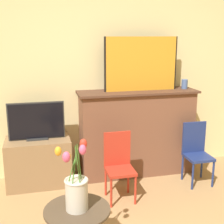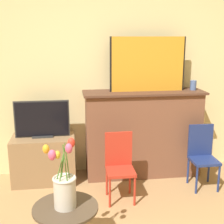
# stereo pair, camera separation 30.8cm
# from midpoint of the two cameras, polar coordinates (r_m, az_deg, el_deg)

# --- Properties ---
(wall_back) EXTENTS (8.00, 0.06, 2.70)m
(wall_back) POSITION_cam_midpoint_polar(r_m,az_deg,el_deg) (3.86, 1.51, 8.54)
(wall_back) COLOR beige
(wall_back) RESTS_ON ground
(fireplace_mantel) EXTENTS (1.45, 0.43, 1.06)m
(fireplace_mantel) POSITION_cam_midpoint_polar(r_m,az_deg,el_deg) (3.89, 7.91, -3.72)
(fireplace_mantel) COLOR brown
(fireplace_mantel) RESTS_ON ground
(painting) EXTENTS (0.90, 0.03, 0.64)m
(painting) POSITION_cam_midpoint_polar(r_m,az_deg,el_deg) (3.74, 8.94, 8.61)
(painting) COLOR black
(painting) RESTS_ON fireplace_mantel
(mantel_candle) EXTENTS (0.08, 0.08, 0.12)m
(mantel_candle) POSITION_cam_midpoint_polar(r_m,az_deg,el_deg) (3.97, 16.82, 4.69)
(mantel_candle) COLOR #4C6699
(mantel_candle) RESTS_ON fireplace_mantel
(tv_stand) EXTENTS (0.73, 0.44, 0.55)m
(tv_stand) POSITION_cam_midpoint_polar(r_m,az_deg,el_deg) (3.80, -10.03, -8.47)
(tv_stand) COLOR olive
(tv_stand) RESTS_ON ground
(tv_monitor) EXTENTS (0.63, 0.12, 0.43)m
(tv_monitor) POSITION_cam_midpoint_polar(r_m,az_deg,el_deg) (3.66, -10.34, -1.41)
(tv_monitor) COLOR #2D2D2D
(tv_monitor) RESTS_ON tv_stand
(chair_red) EXTENTS (0.29, 0.29, 0.72)m
(chair_red) POSITION_cam_midpoint_polar(r_m,az_deg,el_deg) (3.33, 4.08, -9.33)
(chair_red) COLOR #B22D1E
(chair_red) RESTS_ON ground
(chair_blue) EXTENTS (0.29, 0.29, 0.72)m
(chair_blue) POSITION_cam_midpoint_polar(r_m,az_deg,el_deg) (3.78, 18.47, -7.17)
(chair_blue) COLOR navy
(chair_blue) RESTS_ON ground
(side_table) EXTENTS (0.50, 0.50, 0.44)m
(side_table) POSITION_cam_midpoint_polar(r_m,az_deg,el_deg) (2.55, -4.77, -19.89)
(side_table) COLOR #4C3D2D
(side_table) RESTS_ON ground
(vase_tulips) EXTENTS (0.23, 0.23, 0.54)m
(vase_tulips) POSITION_cam_midpoint_polar(r_m,az_deg,el_deg) (2.38, -4.99, -13.53)
(vase_tulips) COLOR beige
(vase_tulips) RESTS_ON side_table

